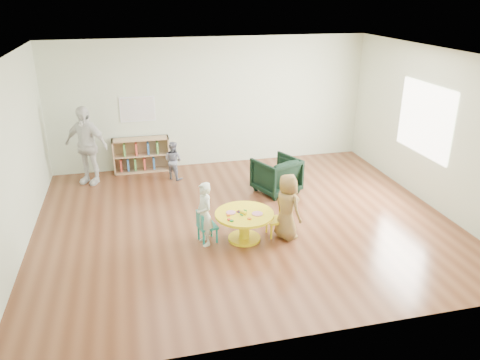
{
  "coord_description": "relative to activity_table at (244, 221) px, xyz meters",
  "views": [
    {
      "loc": [
        -1.75,
        -7.02,
        3.71
      ],
      "look_at": [
        -0.14,
        -0.3,
        0.89
      ],
      "focal_mm": 35.0,
      "sensor_mm": 36.0,
      "label": 1
    }
  ],
  "objects": [
    {
      "name": "armchair",
      "position": [
        1.07,
        1.7,
        0.03
      ],
      "size": [
        0.99,
        1.01,
        0.7
      ],
      "primitive_type": "imported",
      "rotation": [
        0.0,
        0.0,
        3.54
      ],
      "color": "black",
      "rests_on": "ground"
    },
    {
      "name": "kid_chair_left",
      "position": [
        -0.61,
        0.08,
        -0.05
      ],
      "size": [
        0.33,
        0.33,
        0.52
      ],
      "rotation": [
        0.0,
        0.0,
        -1.36
      ],
      "color": "teal",
      "rests_on": "ground"
    },
    {
      "name": "alphabet_poster",
      "position": [
        -1.44,
        3.63,
        1.03
      ],
      "size": [
        0.74,
        0.01,
        0.54
      ],
      "color": "white",
      "rests_on": "ground"
    },
    {
      "name": "adult_caretaker",
      "position": [
        -2.52,
        3.07,
        0.48
      ],
      "size": [
        1.01,
        0.81,
        1.61
      ],
      "primitive_type": "imported",
      "rotation": [
        0.0,
        0.0,
        -0.52
      ],
      "color": "white",
      "rests_on": "ground"
    },
    {
      "name": "child_left",
      "position": [
        -0.63,
        0.02,
        0.19
      ],
      "size": [
        0.33,
        0.42,
        1.02
      ],
      "primitive_type": "imported",
      "rotation": [
        0.0,
        0.0,
        -1.34
      ],
      "color": "silver",
      "rests_on": "ground"
    },
    {
      "name": "activity_table",
      "position": [
        0.0,
        0.0,
        0.0
      ],
      "size": [
        0.93,
        0.93,
        0.51
      ],
      "rotation": [
        0.0,
        0.0,
        0.2
      ],
      "color": "yellow",
      "rests_on": "ground"
    },
    {
      "name": "child_right",
      "position": [
        0.67,
        -0.09,
        0.22
      ],
      "size": [
        0.52,
        0.62,
        1.08
      ],
      "primitive_type": "imported",
      "rotation": [
        0.0,
        0.0,
        1.96
      ],
      "color": "gold",
      "rests_on": "ground"
    },
    {
      "name": "bookshelf",
      "position": [
        -1.46,
        3.5,
        0.04
      ],
      "size": [
        1.2,
        0.3,
        0.75
      ],
      "color": "tan",
      "rests_on": "ground"
    },
    {
      "name": "room",
      "position": [
        0.17,
        0.65,
        1.57
      ],
      "size": [
        7.1,
        7.0,
        2.8
      ],
      "color": "brown",
      "rests_on": "ground"
    },
    {
      "name": "kid_chair_right",
      "position": [
        0.57,
        0.04,
        -0.04
      ],
      "size": [
        0.3,
        0.3,
        0.53
      ],
      "rotation": [
        0.0,
        0.0,
        1.63
      ],
      "color": "yellow",
      "rests_on": "ground"
    },
    {
      "name": "toddler",
      "position": [
        -0.82,
        2.87,
        0.09
      ],
      "size": [
        0.5,
        0.49,
        0.81
      ],
      "primitive_type": "imported",
      "rotation": [
        0.0,
        0.0,
        2.41
      ],
      "color": "#1A2141",
      "rests_on": "ground"
    }
  ]
}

